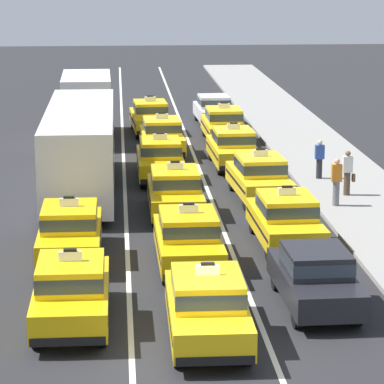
% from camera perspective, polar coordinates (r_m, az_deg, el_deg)
% --- Properties ---
extents(ground_plane, '(160.00, 160.00, 0.00)m').
position_cam_1_polar(ground_plane, '(22.41, 0.68, -9.82)').
color(ground_plane, '#232326').
extents(lane_stripe_left_center, '(0.14, 80.00, 0.01)m').
position_cam_1_polar(lane_stripe_left_center, '(41.46, -3.93, 1.10)').
color(lane_stripe_left_center, silver).
rests_on(lane_stripe_left_center, ground).
extents(lane_stripe_center_right, '(0.14, 80.00, 0.01)m').
position_cam_1_polar(lane_stripe_center_right, '(41.60, 0.48, 1.18)').
color(lane_stripe_center_right, silver).
rests_on(lane_stripe_center_right, ground).
extents(sidewalk_curb, '(4.00, 90.00, 0.15)m').
position_cam_1_polar(sidewalk_curb, '(37.67, 9.65, -0.21)').
color(sidewalk_curb, gray).
rests_on(sidewalk_curb, ground).
extents(taxi_left_nearest, '(1.83, 4.56, 1.96)m').
position_cam_1_polar(taxi_left_nearest, '(24.53, -6.95, -5.63)').
color(taxi_left_nearest, black).
rests_on(taxi_left_nearest, ground).
extents(taxi_left_second, '(1.82, 4.56, 1.96)m').
position_cam_1_polar(taxi_left_second, '(29.68, -7.03, -2.23)').
color(taxi_left_second, black).
rests_on(taxi_left_second, ground).
extents(bus_left_third, '(2.53, 11.20, 3.22)m').
position_cam_1_polar(bus_left_third, '(37.89, -6.43, 2.68)').
color(bus_left_third, black).
rests_on(bus_left_third, ground).
extents(box_truck_left_fourth, '(2.39, 7.00, 3.27)m').
position_cam_1_polar(box_truck_left_fourth, '(48.91, -6.06, 5.07)').
color(box_truck_left_fourth, black).
rests_on(box_truck_left_fourth, ground).
extents(taxi_center_nearest, '(1.86, 4.58, 1.96)m').
position_cam_1_polar(taxi_center_nearest, '(23.33, 0.88, -6.54)').
color(taxi_center_nearest, black).
rests_on(taxi_center_nearest, ground).
extents(taxi_center_second, '(1.86, 4.58, 1.96)m').
position_cam_1_polar(taxi_center_second, '(28.72, -0.22, -2.66)').
color(taxi_center_second, black).
rests_on(taxi_center_second, ground).
extents(taxi_center_third, '(1.84, 4.57, 1.96)m').
position_cam_1_polar(taxi_center_third, '(34.44, -0.98, 0.07)').
color(taxi_center_third, black).
rests_on(taxi_center_third, ground).
extents(taxi_center_fourth, '(1.82, 4.56, 1.96)m').
position_cam_1_polar(taxi_center_fourth, '(40.00, -1.85, 1.95)').
color(taxi_center_fourth, black).
rests_on(taxi_center_fourth, ground).
extents(taxi_center_fifth, '(1.96, 4.62, 1.96)m').
position_cam_1_polar(taxi_center_fifth, '(45.10, -1.75, 3.27)').
color(taxi_center_fifth, black).
rests_on(taxi_center_fifth, ground).
extents(taxi_center_sixth, '(2.04, 4.65, 1.96)m').
position_cam_1_polar(taxi_center_sixth, '(50.55, -2.42, 4.37)').
color(taxi_center_sixth, black).
rests_on(taxi_center_sixth, ground).
extents(sedan_right_nearest, '(1.86, 4.34, 1.58)m').
position_cam_1_polar(sedan_right_nearest, '(25.70, 7.11, -4.80)').
color(sedan_right_nearest, black).
rests_on(sedan_right_nearest, ground).
extents(taxi_right_second, '(1.92, 4.60, 1.96)m').
position_cam_1_polar(taxi_right_second, '(30.93, 5.41, -1.55)').
color(taxi_right_second, black).
rests_on(taxi_right_second, ground).
extents(taxi_right_third, '(2.04, 4.65, 1.96)m').
position_cam_1_polar(taxi_right_third, '(36.77, 3.90, 0.90)').
color(taxi_right_third, black).
rests_on(taxi_right_third, ground).
extents(taxi_right_fourth, '(1.92, 4.60, 1.96)m').
position_cam_1_polar(taxi_right_fourth, '(42.41, 2.38, 2.61)').
color(taxi_right_fourth, black).
rests_on(taxi_right_fourth, ground).
extents(taxi_right_fifth, '(1.88, 4.58, 1.96)m').
position_cam_1_polar(taxi_right_fifth, '(48.24, 1.83, 3.94)').
color(taxi_right_fifth, black).
rests_on(taxi_right_fifth, ground).
extents(sedan_right_sixth, '(1.91, 4.36, 1.58)m').
position_cam_1_polar(sedan_right_sixth, '(53.17, 1.26, 4.80)').
color(sedan_right_sixth, black).
rests_on(sedan_right_sixth, ground).
extents(pedestrian_near_crosswalk, '(0.47, 0.24, 1.68)m').
position_cam_1_polar(pedestrian_near_crosswalk, '(37.21, 8.94, 1.09)').
color(pedestrian_near_crosswalk, '#473828').
rests_on(pedestrian_near_crosswalk, sidewalk_curb).
extents(pedestrian_mid_block, '(0.36, 0.24, 1.71)m').
position_cam_1_polar(pedestrian_mid_block, '(35.56, 8.31, 0.59)').
color(pedestrian_mid_block, slate).
rests_on(pedestrian_mid_block, sidewalk_curb).
extents(pedestrian_by_storefront, '(0.36, 0.24, 1.56)m').
position_cam_1_polar(pedestrian_by_storefront, '(39.87, 7.35, 1.90)').
color(pedestrian_by_storefront, '#23232D').
rests_on(pedestrian_by_storefront, sidewalk_curb).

